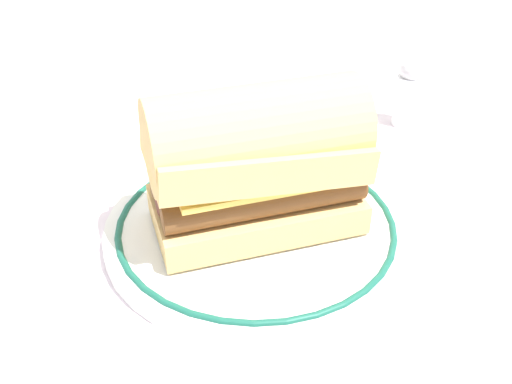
% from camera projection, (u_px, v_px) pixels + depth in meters
% --- Properties ---
extents(ground_plane, '(1.50, 1.50, 0.00)m').
position_uv_depth(ground_plane, '(273.00, 256.00, 0.51)').
color(ground_plane, silver).
extents(plate, '(0.26, 0.26, 0.01)m').
position_uv_depth(plate, '(256.00, 227.00, 0.53)').
color(plate, white).
rests_on(plate, ground_plane).
extents(sausage_sandwich, '(0.18, 0.11, 0.13)m').
position_uv_depth(sausage_sandwich, '(256.00, 159.00, 0.49)').
color(sausage_sandwich, '#DFB56B').
rests_on(sausage_sandwich, plate).
extents(salt_shaker, '(0.03, 0.03, 0.08)m').
position_uv_depth(salt_shaker, '(408.00, 93.00, 0.69)').
color(salt_shaker, white).
rests_on(salt_shaker, ground_plane).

